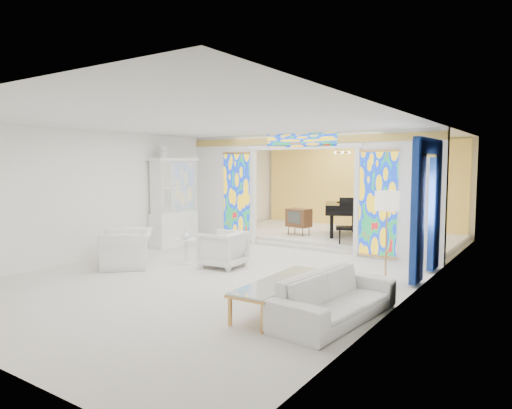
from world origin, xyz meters
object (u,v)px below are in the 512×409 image
Objects in this scene: coffee_table at (282,283)px; grand_piano at (356,209)px; armchair_left at (128,248)px; sofa at (335,297)px; china_cabinet at (174,203)px; tv_console at (299,218)px; armchair_right at (223,249)px.

grand_piano reaches higher than coffee_table.
armchair_left is 4.39m from coffee_table.
sofa is 0.85m from coffee_table.
china_cabinet is at bearing 149.13° from coffee_table.
coffee_table is (5.32, -3.18, -0.75)m from china_cabinet.
armchair_left is at bearing 88.44° from sofa.
sofa is 1.07× the size of coffee_table.
sofa is 6.73m from tv_console.
grand_piano reaches higher than tv_console.
grand_piano is (3.85, 3.48, -0.23)m from china_cabinet.
coffee_table is at bearing 100.53° from sofa.
sofa is (5.17, -0.66, -0.07)m from armchair_left.
china_cabinet is at bearing -120.80° from armchair_right.
coffee_table is (2.54, -1.81, 0.03)m from armchair_right.
tv_console reaches higher than armchair_right.
grand_piano is at bearing 109.32° from armchair_left.
grand_piano reaches higher than sofa.
grand_piano is (2.85, 5.94, 0.55)m from armchair_left.
tv_console is (2.50, 2.52, -0.50)m from china_cabinet.
tv_console is at bearing 179.60° from armchair_right.
coffee_table is 6.36m from tv_console.
sofa is at bearing -95.54° from grand_piano.
sofa is at bearing 37.74° from armchair_left.
grand_piano is at bearing 42.74° from tv_console.
grand_piano reaches higher than armchair_left.
china_cabinet is 0.86× the size of grand_piano.
armchair_right is 3.12m from coffee_table.
armchair_left is 1.40× the size of armchair_right.
grand_piano is at bearing 42.18° from china_cabinet.
armchair_right is 5.00m from grand_piano.
china_cabinet is at bearing 68.93° from sofa.
grand_piano is at bearing 25.07° from sofa.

